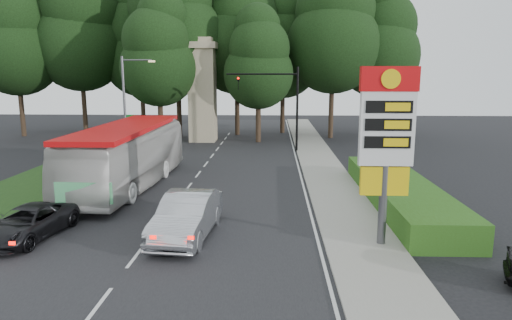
{
  "coord_description": "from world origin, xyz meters",
  "views": [
    {
      "loc": [
        5.0,
        -14.97,
        6.55
      ],
      "look_at": [
        4.1,
        8.2,
        2.2
      ],
      "focal_mm": 32.0,
      "sensor_mm": 36.0,
      "label": 1
    }
  ],
  "objects_px": {
    "traffic_signal_mast": "(282,97)",
    "gas_station_pylon": "(387,132)",
    "suv_charcoal": "(27,223)",
    "transit_bus": "(128,157)",
    "sedan_silver": "(187,216)",
    "monument": "(203,90)",
    "streetlight_signs": "(127,101)"
  },
  "relations": [
    {
      "from": "gas_station_pylon",
      "to": "traffic_signal_mast",
      "type": "bearing_deg",
      "value": 99.09
    },
    {
      "from": "streetlight_signs",
      "to": "suv_charcoal",
      "type": "height_order",
      "value": "streetlight_signs"
    },
    {
      "from": "streetlight_signs",
      "to": "suv_charcoal",
      "type": "bearing_deg",
      "value": -84.02
    },
    {
      "from": "sedan_silver",
      "to": "monument",
      "type": "bearing_deg",
      "value": 102.22
    },
    {
      "from": "traffic_signal_mast",
      "to": "streetlight_signs",
      "type": "xyz_separation_m",
      "value": [
        -12.67,
        -1.99,
        -0.23
      ]
    },
    {
      "from": "suv_charcoal",
      "to": "gas_station_pylon",
      "type": "bearing_deg",
      "value": 6.22
    },
    {
      "from": "transit_bus",
      "to": "sedan_silver",
      "type": "bearing_deg",
      "value": -55.67
    },
    {
      "from": "traffic_signal_mast",
      "to": "transit_bus",
      "type": "relative_size",
      "value": 0.55
    },
    {
      "from": "suv_charcoal",
      "to": "transit_bus",
      "type": "bearing_deg",
      "value": 88.08
    },
    {
      "from": "streetlight_signs",
      "to": "transit_bus",
      "type": "bearing_deg",
      "value": -72.47
    },
    {
      "from": "sedan_silver",
      "to": "suv_charcoal",
      "type": "relative_size",
      "value": 1.16
    },
    {
      "from": "transit_bus",
      "to": "sedan_silver",
      "type": "xyz_separation_m",
      "value": [
        5.0,
        -8.24,
        -0.94
      ]
    },
    {
      "from": "streetlight_signs",
      "to": "gas_station_pylon",
      "type": "bearing_deg",
      "value": -51.04
    },
    {
      "from": "streetlight_signs",
      "to": "monument",
      "type": "height_order",
      "value": "monument"
    },
    {
      "from": "monument",
      "to": "suv_charcoal",
      "type": "xyz_separation_m",
      "value": [
        -2.92,
        -27.73,
        -4.45
      ]
    },
    {
      "from": "traffic_signal_mast",
      "to": "sedan_silver",
      "type": "relative_size",
      "value": 1.33
    },
    {
      "from": "monument",
      "to": "sedan_silver",
      "type": "bearing_deg",
      "value": -82.69
    },
    {
      "from": "traffic_signal_mast",
      "to": "monument",
      "type": "bearing_deg",
      "value": 142.0
    },
    {
      "from": "streetlight_signs",
      "to": "monument",
      "type": "relative_size",
      "value": 0.8
    },
    {
      "from": "traffic_signal_mast",
      "to": "suv_charcoal",
      "type": "distance_m",
      "value": 24.51
    },
    {
      "from": "monument",
      "to": "suv_charcoal",
      "type": "distance_m",
      "value": 28.24
    },
    {
      "from": "traffic_signal_mast",
      "to": "gas_station_pylon",
      "type": "bearing_deg",
      "value": -80.91
    },
    {
      "from": "traffic_signal_mast",
      "to": "transit_bus",
      "type": "bearing_deg",
      "value": -125.17
    },
    {
      "from": "traffic_signal_mast",
      "to": "monument",
      "type": "xyz_separation_m",
      "value": [
        -7.68,
        6.0,
        0.43
      ]
    },
    {
      "from": "suv_charcoal",
      "to": "traffic_signal_mast",
      "type": "bearing_deg",
      "value": 71.34
    },
    {
      "from": "traffic_signal_mast",
      "to": "monument",
      "type": "height_order",
      "value": "monument"
    },
    {
      "from": "transit_bus",
      "to": "monument",
      "type": "bearing_deg",
      "value": 88.59
    },
    {
      "from": "monument",
      "to": "sedan_silver",
      "type": "relative_size",
      "value": 1.85
    },
    {
      "from": "transit_bus",
      "to": "sedan_silver",
      "type": "relative_size",
      "value": 2.42
    },
    {
      "from": "streetlight_signs",
      "to": "transit_bus",
      "type": "relative_size",
      "value": 0.61
    },
    {
      "from": "monument",
      "to": "transit_bus",
      "type": "bearing_deg",
      "value": -94.51
    },
    {
      "from": "traffic_signal_mast",
      "to": "streetlight_signs",
      "type": "height_order",
      "value": "streetlight_signs"
    }
  ]
}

